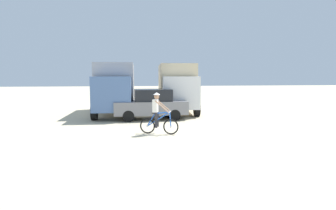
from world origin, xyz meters
The scene contains 5 objects.
ground_plane centered at (0.00, 0.00, 0.00)m, with size 120.00×120.00×0.00m, color beige.
box_truck_grey_hauler centered at (-3.05, 8.67, 1.87)m, with size 2.56×6.81×3.35m.
box_truck_tan_camper centered at (1.23, 9.47, 1.87)m, with size 2.84×6.90×3.35m.
sedan_parked centered at (-0.89, 5.91, 0.88)m, with size 4.24×1.87×1.76m.
cyclist_orange_shirt centered at (-0.93, 1.64, 0.85)m, with size 1.65×0.73×1.82m.
Camera 1 is at (-2.14, -10.40, 2.53)m, focal length 30.00 mm.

